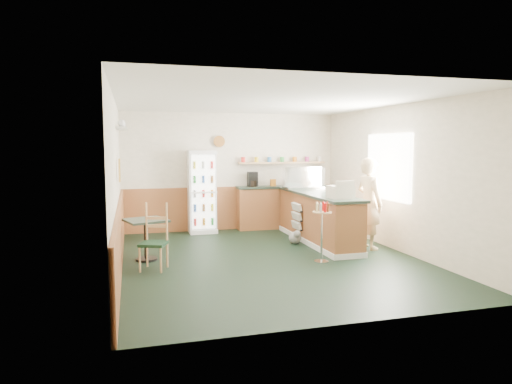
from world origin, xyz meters
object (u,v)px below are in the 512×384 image
object	(u,v)px
condiment_stand	(322,223)
drinks_fridge	(202,192)
cash_register	(340,192)
cafe_chair	(153,235)
cafe_table	(146,231)
display_case	(303,178)
shopkeeper	(369,204)

from	to	relation	value
condiment_stand	drinks_fridge	bearing A→B (deg)	115.79
cash_register	cafe_chair	size ratio (longest dim) A/B	0.39
cafe_table	display_case	bearing A→B (deg)	22.40
condiment_stand	cafe_chair	distance (m)	2.77
drinks_fridge	cash_register	world-z (taller)	drinks_fridge
display_case	shopkeeper	size ratio (longest dim) A/B	0.48
drinks_fridge	shopkeeper	distance (m)	3.73
display_case	cafe_chair	distance (m)	3.91
drinks_fridge	display_case	world-z (taller)	drinks_fridge
cash_register	display_case	bearing A→B (deg)	89.47
display_case	cafe_chair	bearing A→B (deg)	-149.25
shopkeeper	cafe_chair	distance (m)	4.04
drinks_fridge	shopkeeper	world-z (taller)	drinks_fridge
drinks_fridge	condiment_stand	bearing A→B (deg)	-64.21
display_case	cash_register	distance (m)	1.82
cafe_table	cash_register	bearing A→B (deg)	-6.95
cash_register	cafe_table	size ratio (longest dim) A/B	0.50
shopkeeper	cafe_table	xyz separation A→B (m)	(-4.10, 0.21, -0.37)
cash_register	drinks_fridge	bearing A→B (deg)	127.37
shopkeeper	display_case	bearing A→B (deg)	13.67
display_case	cafe_table	world-z (taller)	display_case
display_case	drinks_fridge	bearing A→B (deg)	157.41
cafe_table	cafe_chair	xyz separation A→B (m)	(0.09, -0.57, 0.05)
cafe_table	cafe_chair	size ratio (longest dim) A/B	0.77
shopkeeper	cafe_chair	size ratio (longest dim) A/B	1.65
display_case	cafe_chair	xyz separation A→B (m)	(-3.31, -1.97, -0.70)
drinks_fridge	shopkeeper	xyz separation A→B (m)	(2.79, -2.48, -0.06)
display_case	cash_register	bearing A→B (deg)	-90.00
condiment_stand	cafe_table	world-z (taller)	condiment_stand
cash_register	condiment_stand	world-z (taller)	cash_register
shopkeeper	cafe_chair	xyz separation A→B (m)	(-4.01, -0.36, -0.32)
drinks_fridge	condiment_stand	size ratio (longest dim) A/B	1.85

